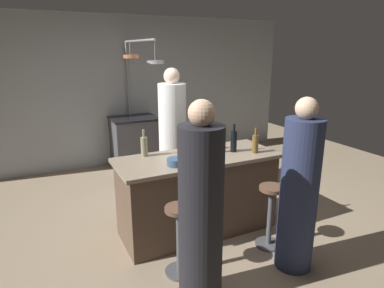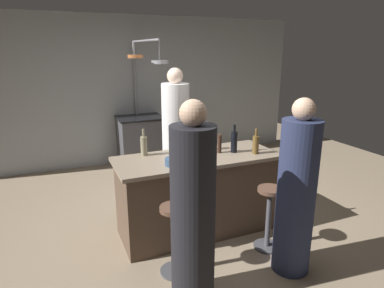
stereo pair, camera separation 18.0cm
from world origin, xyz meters
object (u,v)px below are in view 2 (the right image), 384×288
Objects in this scene: guest_left at (193,214)px; wine_glass_near_left_guest at (192,141)px; bar_stool_right at (269,215)px; wine_glass_by_chef at (206,144)px; guest_right at (296,195)px; wine_bottle_dark at (234,142)px; wine_bottle_red at (181,142)px; mixing_bowl_steel at (200,155)px; wine_glass_near_right_guest at (186,150)px; pepper_mill at (219,144)px; stove_range at (141,141)px; bar_stool_left at (174,237)px; chef at (176,138)px; wine_bottle_amber at (256,144)px; wine_bottle_white at (144,145)px; wine_bottle_green at (206,141)px; mixing_bowl_blue at (174,162)px.

guest_left is 1.38m from wine_glass_near_left_guest.
bar_stool_right is 4.66× the size of wine_glass_by_chef.
guest_right reaches higher than wine_bottle_dark.
wine_bottle_red is 1.97× the size of mixing_bowl_steel.
wine_glass_near_right_guest is 0.16m from mixing_bowl_steel.
stove_range is at bearing 96.58° from pepper_mill.
wine_glass_near_left_guest reaches higher than bar_stool_left.
bar_stool_right is 1.19m from wine_glass_near_left_guest.
wine_bottle_dark is at bearing -79.91° from stove_range.
guest_right is 11.25× the size of wine_glass_near_right_guest.
bar_stool_left is (-0.65, -1.67, -0.46)m from chef.
guest_left is at bearing -179.95° from guest_right.
stove_range is 2.77× the size of wine_bottle_dark.
chef is 2.14m from guest_left.
bar_stool_right is 0.79m from wine_bottle_amber.
guest_left is at bearing -143.45° from wine_bottle_amber.
bar_stool_right is at bearing -40.23° from wine_glass_near_right_guest.
wine_glass_by_chef is at bearing -86.62° from stove_range.
mixing_bowl_steel is at bearing -135.90° from wine_glass_by_chef.
wine_bottle_dark is 2.20× the size of wine_glass_by_chef.
wine_bottle_white is at bearing 91.96° from guest_left.
bar_stool_right is 1.00× the size of bar_stool_left.
chef is 0.99m from wine_glass_by_chef.
wine_glass_near_left_guest is (-0.09, -0.79, 0.17)m from chef.
wine_glass_near_right_guest is (-0.33, -0.22, -0.01)m from wine_bottle_green.
guest_left reaches higher than wine_glass_near_left_guest.
mixing_bowl_steel is (0.33, 0.10, 0.00)m from mixing_bowl_blue.
chef is at bearing 103.14° from bar_stool_right.
stove_range is 2.56m from wine_glass_near_right_guest.
wine_glass_near_left_guest is at bearing 80.33° from mixing_bowl_steel.
mixing_bowl_steel is at bearing -90.09° from stove_range.
wine_bottle_green is (-0.35, 1.17, 0.25)m from guest_right.
stove_range is 1.31× the size of bar_stool_right.
guest_left is 11.55× the size of wine_glass_near_left_guest.
stove_range reaches higher than bar_stool_right.
mixing_bowl_blue is (-0.34, -2.62, 0.49)m from stove_range.
wine_glass_near_left_guest is at bearing 57.70° from bar_stool_left.
pepper_mill is at bearing 111.57° from bar_stool_right.
wine_bottle_red is 0.29m from wine_bottle_green.
stove_range is 2.28m from wine_bottle_red.
wine_glass_by_chef is at bearing 110.06° from guest_right.
wine_bottle_white reaches higher than wine_glass_near_right_guest.
wine_bottle_dark is at bearing -26.55° from wine_bottle_red.
wine_bottle_dark is 0.24m from wine_bottle_amber.
wine_bottle_red reaches higher than bar_stool_left.
bar_stool_left is at bearing -132.10° from mixing_bowl_steel.
wine_bottle_red is at bearing 116.90° from guest_right.
stove_range is 3.50m from guest_right.
wine_bottle_amber is 1.96× the size of wine_glass_near_left_guest.
pepper_mill is at bearing -83.42° from stove_range.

